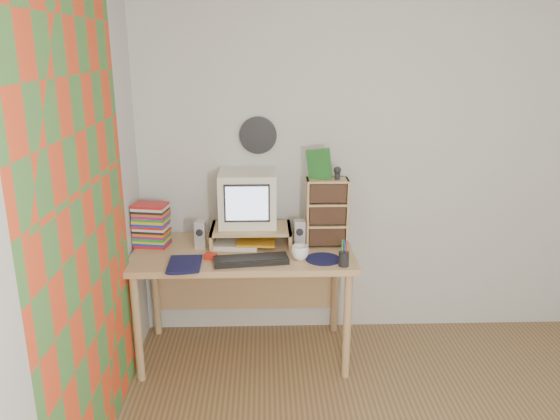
{
  "coord_description": "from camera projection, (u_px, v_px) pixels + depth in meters",
  "views": [
    {
      "loc": [
        -0.89,
        -1.89,
        2.01
      ],
      "look_at": [
        -0.8,
        1.33,
        1.03
      ],
      "focal_mm": 35.0,
      "sensor_mm": 36.0,
      "label": 1
    }
  ],
  "objects": [
    {
      "name": "left_wall",
      "position": [
        32.0,
        259.0,
        2.01
      ],
      "size": [
        0.0,
        3.5,
        3.5
      ],
      "primitive_type": "plane",
      "rotation": [
        1.57,
        0.0,
        1.57
      ],
      "color": "silver",
      "rests_on": "floor"
    },
    {
      "name": "speaker_left",
      "position": [
        200.0,
        235.0,
        3.5
      ],
      "size": [
        0.07,
        0.07,
        0.18
      ],
      "primitive_type": "cube",
      "rotation": [
        0.0,
        0.0,
        -0.03
      ],
      "color": "silver",
      "rests_on": "desk"
    },
    {
      "name": "monitor_riser",
      "position": [
        251.0,
        231.0,
        3.56
      ],
      "size": [
        0.52,
        0.3,
        0.12
      ],
      "color": "tan",
      "rests_on": "desk"
    },
    {
      "name": "crt_monitor",
      "position": [
        248.0,
        199.0,
        3.55
      ],
      "size": [
        0.37,
        0.37,
        0.35
      ],
      "primitive_type": "cube",
      "rotation": [
        0.0,
        0.0,
        0.0
      ],
      "color": "silver",
      "rests_on": "monitor_riser"
    },
    {
      "name": "back_wall",
      "position": [
        394.0,
        160.0,
        3.73
      ],
      "size": [
        3.5,
        0.0,
        3.5
      ],
      "primitive_type": "plane",
      "rotation": [
        1.57,
        0.0,
        0.0
      ],
      "color": "silver",
      "rests_on": "floor"
    },
    {
      "name": "dvd_stack",
      "position": [
        151.0,
        224.0,
        3.53
      ],
      "size": [
        0.23,
        0.19,
        0.3
      ],
      "primitive_type": null,
      "rotation": [
        0.0,
        0.0,
        -0.18
      ],
      "color": "brown",
      "rests_on": "desk"
    },
    {
      "name": "pen_cup",
      "position": [
        344.0,
        256.0,
        3.22
      ],
      "size": [
        0.07,
        0.07,
        0.12
      ],
      "primitive_type": null,
      "rotation": [
        0.0,
        0.0,
        -0.12
      ],
      "color": "black",
      "rests_on": "desk"
    },
    {
      "name": "mug",
      "position": [
        300.0,
        253.0,
        3.33
      ],
      "size": [
        0.13,
        0.13,
        0.09
      ],
      "primitive_type": "imported",
      "rotation": [
        0.0,
        0.0,
        -0.25
      ],
      "color": "white",
      "rests_on": "desk"
    },
    {
      "name": "diary",
      "position": [
        168.0,
        263.0,
        3.22
      ],
      "size": [
        0.24,
        0.19,
        0.05
      ],
      "primitive_type": "imported",
      "rotation": [
        0.0,
        0.0,
        0.03
      ],
      "color": "#10113B",
      "rests_on": "desk"
    },
    {
      "name": "speaker_right",
      "position": [
        299.0,
        234.0,
        3.5
      ],
      "size": [
        0.07,
        0.07,
        0.18
      ],
      "primitive_type": "cube",
      "rotation": [
        0.0,
        0.0,
        0.08
      ],
      "color": "silver",
      "rests_on": "desk"
    },
    {
      "name": "red_box",
      "position": [
        211.0,
        256.0,
        3.34
      ],
      "size": [
        0.08,
        0.06,
        0.04
      ],
      "primitive_type": "cube",
      "rotation": [
        0.0,
        0.0,
        -0.28
      ],
      "color": "red",
      "rests_on": "desk"
    },
    {
      "name": "webcam",
      "position": [
        337.0,
        173.0,
        3.43
      ],
      "size": [
        0.05,
        0.05,
        0.08
      ],
      "primitive_type": null,
      "rotation": [
        0.0,
        0.0,
        0.05
      ],
      "color": "black",
      "rests_on": "cd_rack"
    },
    {
      "name": "game_box",
      "position": [
        319.0,
        164.0,
        3.42
      ],
      "size": [
        0.15,
        0.07,
        0.19
      ],
      "primitive_type": "cube",
      "rotation": [
        0.0,
        0.0,
        -0.25
      ],
      "color": "#1A5B1E",
      "rests_on": "cd_rack"
    },
    {
      "name": "mousepad",
      "position": [
        323.0,
        259.0,
        3.33
      ],
      "size": [
        0.24,
        0.24,
        0.0
      ],
      "primitive_type": "cylinder",
      "rotation": [
        0.0,
        0.0,
        -0.09
      ],
      "color": "#101238",
      "rests_on": "desk"
    },
    {
      "name": "wall_disc",
      "position": [
        258.0,
        135.0,
        3.63
      ],
      "size": [
        0.25,
        0.02,
        0.25
      ],
      "primitive_type": "cylinder",
      "rotation": [
        1.57,
        0.0,
        0.0
      ],
      "color": "black",
      "rests_on": "back_wall"
    },
    {
      "name": "cd_rack",
      "position": [
        327.0,
        213.0,
        3.51
      ],
      "size": [
        0.27,
        0.14,
        0.44
      ],
      "primitive_type": "cube",
      "rotation": [
        0.0,
        0.0,
        0.0
      ],
      "color": "tan",
      "rests_on": "desk"
    },
    {
      "name": "papers",
      "position": [
        244.0,
        243.0,
        3.56
      ],
      "size": [
        0.3,
        0.23,
        0.04
      ],
      "primitive_type": null,
      "rotation": [
        0.0,
        0.0,
        -0.08
      ],
      "color": "silver",
      "rests_on": "desk"
    },
    {
      "name": "keyboard",
      "position": [
        251.0,
        260.0,
        3.28
      ],
      "size": [
        0.46,
        0.21,
        0.03
      ],
      "primitive_type": "cube",
      "rotation": [
        0.0,
        0.0,
        0.13
      ],
      "color": "black",
      "rests_on": "desk"
    },
    {
      "name": "desk",
      "position": [
        244.0,
        265.0,
        3.59
      ],
      "size": [
        1.4,
        0.7,
        0.75
      ],
      "color": "tan",
      "rests_on": "floor"
    },
    {
      "name": "curtain",
      "position": [
        86.0,
        240.0,
        2.5
      ],
      "size": [
        0.0,
        2.2,
        2.2
      ],
      "primitive_type": "plane",
      "rotation": [
        1.57,
        0.0,
        1.57
      ],
      "color": "#E0441F",
      "rests_on": "left_wall"
    }
  ]
}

